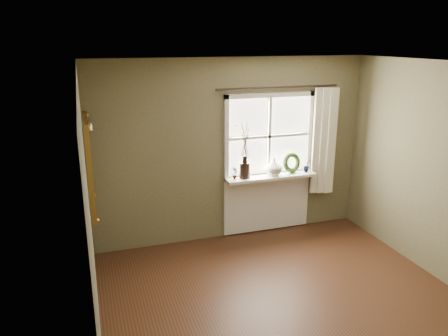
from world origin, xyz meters
TOP-DOWN VIEW (x-y plane):
  - floor at (0.00, 0.00)m, footprint 4.50×4.50m
  - ceiling at (0.00, 0.00)m, footprint 4.50×4.50m
  - wall_back at (0.00, 2.30)m, footprint 4.00×0.10m
  - wall_left at (-2.05, 0.00)m, footprint 0.10×4.50m
  - window_frame at (0.55, 2.23)m, footprint 1.36×0.06m
  - window_sill at (0.55, 2.12)m, footprint 1.36×0.26m
  - window_apron at (0.55, 2.23)m, footprint 1.36×0.04m
  - dark_jug at (0.14, 2.12)m, footprint 0.21×0.21m
  - cream_vase at (0.59, 2.12)m, footprint 0.30×0.30m
  - wreath at (0.90, 2.16)m, footprint 0.33×0.20m
  - potted_plant_left at (-0.01, 2.12)m, footprint 0.11×0.10m
  - potted_plant_right at (1.13, 2.12)m, footprint 0.13×0.12m
  - curtain at (1.39, 2.13)m, footprint 0.36×0.12m
  - curtain_rod at (0.65, 2.17)m, footprint 1.84×0.03m
  - gilt_mirror at (-1.96, 1.54)m, footprint 0.10×0.92m

SIDE VIEW (x-z plane):
  - floor at x=0.00m, z-range 0.00..0.00m
  - window_apron at x=0.55m, z-range 0.02..0.90m
  - window_sill at x=0.55m, z-range 0.88..0.92m
  - potted_plant_left at x=-0.01m, z-range 0.92..1.10m
  - potted_plant_right at x=1.13m, z-range 0.92..1.10m
  - dark_jug at x=0.14m, z-range 0.92..1.15m
  - wreath at x=0.90m, z-range 0.88..1.20m
  - cream_vase at x=0.59m, z-range 0.92..1.18m
  - wall_back at x=0.00m, z-range 0.00..2.60m
  - wall_left at x=-2.05m, z-range 0.00..2.60m
  - curtain at x=1.39m, z-range 0.57..2.16m
  - gilt_mirror at x=-1.96m, z-range 0.92..2.01m
  - window_frame at x=0.55m, z-range 0.86..2.10m
  - curtain_rod at x=0.65m, z-range 2.16..2.20m
  - ceiling at x=0.00m, z-range 2.60..2.60m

